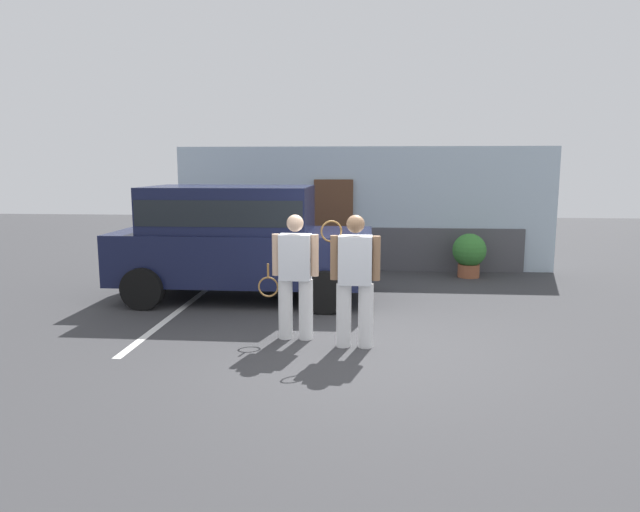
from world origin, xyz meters
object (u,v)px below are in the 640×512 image
tennis_player_woman (355,279)px  parked_suv (238,236)px  tennis_player_man (295,275)px  potted_plant_by_porch (469,253)px

tennis_player_woman → parked_suv: bearing=-49.9°
parked_suv → tennis_player_man: (1.34, -2.37, -0.24)m
tennis_player_man → tennis_player_woman: bearing=161.9°
tennis_player_man → potted_plant_by_porch: size_ratio=1.83×
tennis_player_man → tennis_player_woman: tennis_player_woman is taller
parked_suv → potted_plant_by_porch: parked_suv is taller
parked_suv → tennis_player_man: 2.73m
parked_suv → tennis_player_man: parked_suv is taller
tennis_player_woman → potted_plant_by_porch: size_ratio=1.86×
parked_suv → tennis_player_woman: 3.45m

